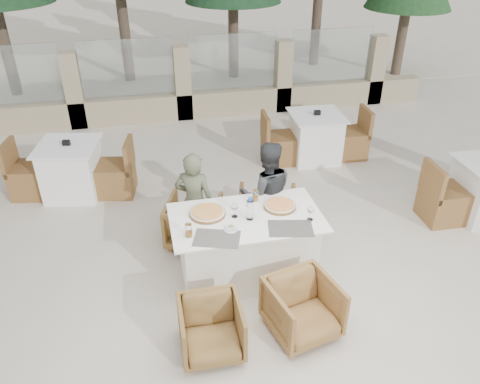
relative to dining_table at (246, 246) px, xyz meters
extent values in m
plane|color=beige|center=(-0.11, 0.00, -0.39)|extent=(80.00, 80.00, 0.00)
cube|color=beige|center=(-0.11, 14.00, -0.38)|extent=(30.00, 16.00, 0.01)
cube|color=#605952|center=(-0.37, -0.30, 0.39)|extent=(0.52, 0.43, 0.00)
cube|color=#56504A|center=(0.39, -0.30, 0.39)|extent=(0.50, 0.39, 0.00)
cylinder|color=#C95D1B|center=(-0.39, 0.13, 0.41)|extent=(0.49, 0.49, 0.05)
cylinder|color=#EF5820|center=(0.40, 0.10, 0.41)|extent=(0.42, 0.42, 0.05)
cylinder|color=#BED9FA|center=(0.03, -0.04, 0.51)|extent=(0.08, 0.08, 0.26)
cylinder|color=orange|center=(-0.63, -0.20, 0.45)|extent=(0.09, 0.09, 0.14)
cylinder|color=#C2791B|center=(0.17, 0.29, 0.45)|extent=(0.08, 0.08, 0.13)
imported|color=olive|center=(-0.48, 0.74, -0.09)|extent=(0.81, 0.82, 0.58)
imported|color=brown|center=(0.40, 0.58, -0.06)|extent=(0.86, 0.87, 0.65)
imported|color=brown|center=(-0.55, -0.97, -0.12)|extent=(0.58, 0.59, 0.53)
imported|color=olive|center=(0.33, -0.93, -0.10)|extent=(0.74, 0.76, 0.58)
imported|color=#565B42|center=(-0.47, 0.63, 0.24)|extent=(0.54, 0.46, 1.26)
imported|color=#313335|center=(0.38, 0.56, 0.28)|extent=(0.68, 0.55, 1.33)
camera|label=1|loc=(-0.96, -3.96, 3.15)|focal=35.00mm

